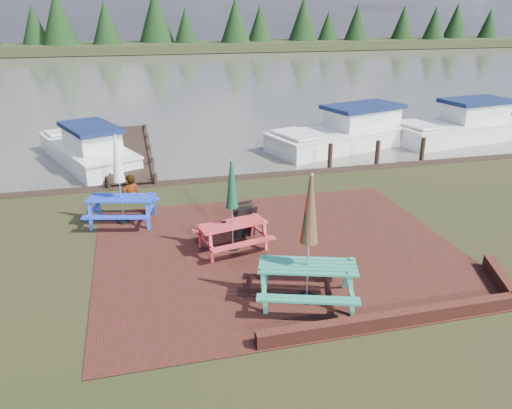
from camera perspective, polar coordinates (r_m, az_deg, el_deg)
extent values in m
plane|color=black|center=(11.86, 3.98, -7.49)|extent=(120.00, 120.00, 0.00)
cube|color=#391B12|center=(12.69, 2.60, -5.33)|extent=(9.00, 7.50, 0.02)
cube|color=#4C1E16|center=(10.33, 16.73, -12.28)|extent=(6.00, 0.22, 0.30)
cube|color=#4C1E16|center=(12.40, 26.20, -7.70)|extent=(0.82, 1.77, 0.30)
cube|color=#43413A|center=(47.29, -10.33, 14.25)|extent=(120.00, 60.00, 0.02)
cube|color=black|center=(76.08, -12.15, 17.16)|extent=(120.00, 10.00, 1.20)
cube|color=#298469|center=(10.34, 5.94, -7.00)|extent=(2.15, 1.37, 0.04)
cube|color=#298469|center=(9.85, 5.98, -10.75)|extent=(1.99, 0.88, 0.04)
cube|color=#298469|center=(11.16, 5.77, -6.60)|extent=(1.99, 0.88, 0.04)
cube|color=#298469|center=(10.54, 1.07, -8.84)|extent=(0.63, 1.68, 0.82)
cube|color=#298469|center=(10.61, 10.60, -9.03)|extent=(0.63, 1.68, 0.82)
cylinder|color=black|center=(10.73, 5.78, -10.60)|extent=(0.40, 0.40, 0.11)
cylinder|color=#B2B2B7|center=(10.08, 6.06, -4.16)|extent=(0.04, 0.04, 2.78)
cone|color=#A12D17|center=(9.81, 6.21, -0.64)|extent=(0.36, 0.36, 1.39)
cube|color=#C13137|center=(12.52, -2.71, -2.25)|extent=(1.80, 1.02, 0.04)
cube|color=#C13137|center=(12.11, -1.43, -4.53)|extent=(1.71, 0.59, 0.04)
cube|color=#C13137|center=(13.17, -3.84, -2.33)|extent=(1.71, 0.59, 0.04)
cube|color=#C13137|center=(12.41, -5.79, -4.33)|extent=(0.40, 1.45, 0.70)
cube|color=#C13137|center=(12.95, 0.29, -3.07)|extent=(0.40, 1.45, 0.70)
cylinder|color=black|center=(12.80, -2.66, -4.91)|extent=(0.34, 0.34, 0.09)
cylinder|color=#B2B2B7|center=(12.33, -2.75, -0.20)|extent=(0.03, 0.03, 2.36)
cone|color=#114028|center=(12.14, -2.80, 2.28)|extent=(0.30, 0.30, 1.18)
cube|color=blue|center=(14.54, -15.16, 0.72)|extent=(1.96, 1.13, 0.04)
cube|color=blue|center=(14.03, -15.71, -1.43)|extent=(1.85, 0.68, 0.04)
cube|color=blue|center=(15.28, -14.43, 0.61)|extent=(1.85, 0.68, 0.04)
cube|color=blue|center=(14.90, -17.99, -0.66)|extent=(0.46, 1.57, 0.76)
cube|color=blue|center=(14.50, -11.96, -0.66)|extent=(0.46, 1.57, 0.76)
cylinder|color=black|center=(14.80, -14.89, -1.84)|extent=(0.37, 0.37, 0.10)
cylinder|color=#B2B2B7|center=(14.37, -15.36, 2.67)|extent=(0.04, 0.04, 2.56)
cone|color=white|center=(14.19, -15.60, 5.01)|extent=(0.33, 0.33, 1.28)
cube|color=black|center=(13.15, -1.12, -2.14)|extent=(0.60, 0.33, 0.91)
cube|color=black|center=(13.43, -1.42, -1.62)|extent=(0.60, 0.33, 0.91)
cube|color=black|center=(13.12, -1.29, -0.11)|extent=(0.56, 0.15, 0.03)
cube|color=black|center=(22.06, -14.21, 6.12)|extent=(1.60, 9.00, 0.06)
cube|color=black|center=(22.06, -16.18, 6.06)|extent=(0.08, 9.00, 0.08)
cube|color=black|center=(22.05, -12.27, 6.42)|extent=(0.08, 9.00, 0.08)
cylinder|color=black|center=(17.84, -16.49, 1.51)|extent=(0.16, 0.16, 1.00)
cylinder|color=black|center=(17.82, -11.37, 1.98)|extent=(0.16, 0.16, 1.00)
cube|color=silver|center=(21.69, -18.67, 5.32)|extent=(4.29, 6.58, 0.89)
cube|color=silver|center=(21.58, -18.82, 6.50)|extent=(4.38, 6.71, 0.07)
cube|color=silver|center=(20.78, -18.31, 7.23)|extent=(2.40, 3.00, 0.76)
cube|color=#111B3E|center=(20.69, -18.45, 8.38)|extent=(2.70, 3.41, 0.16)
cube|color=silver|center=(23.77, -20.65, 7.87)|extent=(2.10, 1.71, 0.09)
cube|color=silver|center=(23.28, 10.27, 7.24)|extent=(7.75, 4.56, 0.98)
cube|color=silver|center=(23.16, 10.36, 8.45)|extent=(7.91, 4.66, 0.08)
cube|color=silver|center=(23.64, 12.07, 9.76)|extent=(3.48, 2.65, 0.83)
cube|color=#111B3E|center=(23.56, 12.16, 10.88)|extent=(3.96, 2.97, 0.18)
cube|color=silver|center=(21.43, 4.68, 8.03)|extent=(1.89, 2.45, 0.10)
cube|color=silver|center=(25.96, 22.19, 7.49)|extent=(6.96, 3.41, 1.02)
cube|color=silver|center=(25.85, 22.35, 8.64)|extent=(7.09, 3.48, 0.08)
cube|color=silver|center=(26.33, 23.75, 9.74)|extent=(3.04, 2.13, 0.87)
cube|color=#111B3E|center=(26.25, 23.91, 10.79)|extent=(3.46, 2.38, 0.18)
cube|color=silver|center=(24.10, 18.09, 8.67)|extent=(1.51, 2.17, 0.10)
imported|color=gray|center=(16.32, -14.31, 3.26)|extent=(0.68, 0.56, 1.61)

